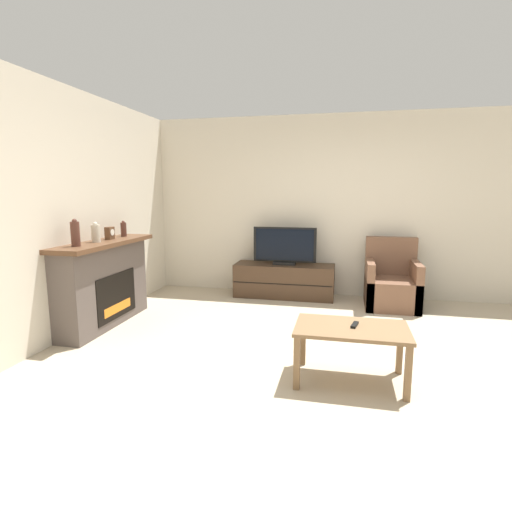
# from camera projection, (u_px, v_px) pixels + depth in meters

# --- Properties ---
(ground_plane) EXTENTS (24.00, 24.00, 0.00)m
(ground_plane) POSITION_uv_depth(u_px,v_px,m) (350.00, 361.00, 3.76)
(ground_plane) COLOR tan
(wall_back) EXTENTS (12.00, 0.06, 2.70)m
(wall_back) POSITION_uv_depth(u_px,v_px,m) (352.00, 207.00, 5.94)
(wall_back) COLOR beige
(wall_back) RESTS_ON ground
(wall_left) EXTENTS (0.06, 12.00, 2.70)m
(wall_left) POSITION_uv_depth(u_px,v_px,m) (58.00, 214.00, 4.19)
(wall_left) COLOR beige
(wall_left) RESTS_ON ground
(fireplace) EXTENTS (0.45, 1.56, 1.01)m
(fireplace) POSITION_uv_depth(u_px,v_px,m) (104.00, 283.00, 4.71)
(fireplace) COLOR #564C47
(fireplace) RESTS_ON ground
(mantel_vase_left) EXTENTS (0.09, 0.09, 0.29)m
(mantel_vase_left) POSITION_uv_depth(u_px,v_px,m) (75.00, 233.00, 4.16)
(mantel_vase_left) COLOR #512D23
(mantel_vase_left) RESTS_ON fireplace
(mantel_vase_centre_left) EXTENTS (0.10, 0.10, 0.23)m
(mantel_vase_centre_left) POSITION_uv_depth(u_px,v_px,m) (96.00, 233.00, 4.50)
(mantel_vase_centre_left) COLOR beige
(mantel_vase_centre_left) RESTS_ON fireplace
(mantel_vase_right) EXTENTS (0.07, 0.07, 0.20)m
(mantel_vase_right) POSITION_uv_depth(u_px,v_px,m) (124.00, 229.00, 5.06)
(mantel_vase_right) COLOR #512D23
(mantel_vase_right) RESTS_ON fireplace
(mantel_clock) EXTENTS (0.08, 0.11, 0.15)m
(mantel_clock) POSITION_uv_depth(u_px,v_px,m) (110.00, 233.00, 4.77)
(mantel_clock) COLOR brown
(mantel_clock) RESTS_ON fireplace
(tv_stand) EXTENTS (1.48, 0.50, 0.50)m
(tv_stand) POSITION_uv_depth(u_px,v_px,m) (284.00, 281.00, 6.02)
(tv_stand) COLOR #422D1E
(tv_stand) RESTS_ON ground
(tv) EXTENTS (0.94, 0.18, 0.56)m
(tv) POSITION_uv_depth(u_px,v_px,m) (285.00, 247.00, 5.94)
(tv) COLOR black
(tv) RESTS_ON tv_stand
(armchair) EXTENTS (0.70, 0.76, 0.94)m
(armchair) POSITION_uv_depth(u_px,v_px,m) (391.00, 285.00, 5.52)
(armchair) COLOR brown
(armchair) RESTS_ON ground
(coffee_table) EXTENTS (0.93, 0.56, 0.48)m
(coffee_table) POSITION_uv_depth(u_px,v_px,m) (351.00, 335.00, 3.31)
(coffee_table) COLOR brown
(coffee_table) RESTS_ON ground
(remote) EXTENTS (0.07, 0.16, 0.02)m
(remote) POSITION_uv_depth(u_px,v_px,m) (355.00, 325.00, 3.32)
(remote) COLOR black
(remote) RESTS_ON coffee_table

